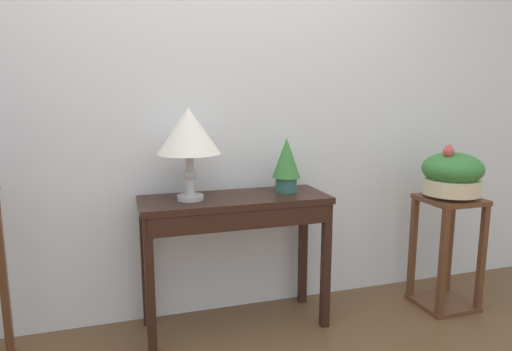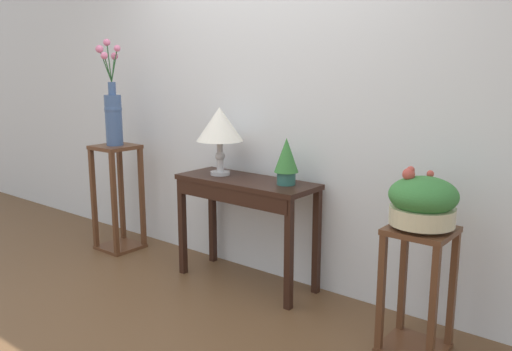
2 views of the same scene
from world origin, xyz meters
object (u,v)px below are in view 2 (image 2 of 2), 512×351
Objects in this scene: table_lamp at (220,126)px; pedestal_stand_left at (118,198)px; console_table at (244,197)px; potted_plant_on_console at (286,159)px; planter_bowl_wide_right at (423,201)px; pedestal_stand_right at (417,291)px; flower_vase_tall_left at (113,111)px.

table_lamp is 0.54× the size of pedestal_stand_left.
potted_plant_on_console is at bearing 10.18° from console_table.
potted_plant_on_console is 1.70m from pedestal_stand_left.
planter_bowl_wide_right is at bearing -10.25° from potted_plant_on_console.
console_table is 0.43m from potted_plant_on_console.
console_table is at bearing 174.63° from pedestal_stand_right.
flower_vase_tall_left is at bearing 179.36° from planter_bowl_wide_right.
pedestal_stand_right is 0.49m from planter_bowl_wide_right.
console_table is 1.32m from pedestal_stand_left.
flower_vase_tall_left is 2.74m from pedestal_stand_right.
table_lamp is (-0.24, 0.02, 0.48)m from console_table.
pedestal_stand_right is at bearing -0.63° from flower_vase_tall_left.
pedestal_stand_left reaches higher than console_table.
planter_bowl_wide_right is at bearing -160.04° from pedestal_stand_right.
console_table is at bearing 4.11° from flower_vase_tall_left.
table_lamp is 1.07m from flower_vase_tall_left.
console_table is 1.33m from planter_bowl_wide_right.
pedestal_stand_left is 0.73m from flower_vase_tall_left.
pedestal_stand_right is at bearing -10.23° from potted_plant_on_console.
potted_plant_on_console reaches higher than pedestal_stand_left.
table_lamp is at bearing 174.66° from pedestal_stand_right.
flower_vase_tall_left is at bearing -173.78° from table_lamp.
table_lamp reaches higher than console_table.
potted_plant_on_console is 1.16m from pedestal_stand_right.
console_table is at bearing 4.07° from pedestal_stand_left.
table_lamp is 1.26m from pedestal_stand_left.
pedestal_stand_left is at bearing -174.73° from potted_plant_on_console.
flower_vase_tall_left reaches higher than pedestal_stand_right.
flower_vase_tall_left is at bearing -141.37° from pedestal_stand_left.
console_table is 3.32× the size of potted_plant_on_console.
planter_bowl_wide_right reaches higher than pedestal_stand_right.
flower_vase_tall_left reaches higher than planter_bowl_wide_right.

